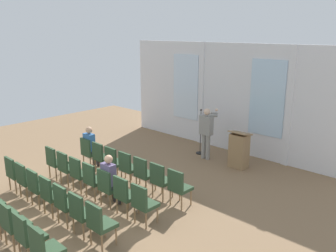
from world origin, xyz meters
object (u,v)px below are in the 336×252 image
chair_r0_c4 (143,172)px  chair_r1_c0 (55,161)px  mic_stand (200,144)px  chair_r1_c5 (125,193)px  chair_r1_c2 (79,172)px  chair_r2_c0 (15,172)px  chair_r0_c1 (101,156)px  chair_r2_c4 (65,202)px  chair_r0_c3 (128,166)px  chair_r0_c6 (179,186)px  chair_r2_c1 (26,178)px  chair_r3_c4 (12,222)px  audience_r1_c4 (111,177)px  chair_r2_c6 (99,222)px  chair_r2_c3 (51,193)px  chair_r2_c5 (81,211)px  chair_r2_c2 (38,185)px  audience_r0_c0 (91,145)px  chair_r0_c2 (114,161)px  chair_r0_c0 (89,151)px  chair_r0_c5 (160,178)px  lectern (239,150)px  chair_r3_c6 (44,247)px  chair_r1_c1 (66,166)px  chair_r3_c5 (27,234)px  chair_r1_c4 (108,185)px  speaker (206,130)px

chair_r0_c4 → chair_r1_c0: 2.68m
mic_stand → chair_r1_c5: 4.68m
chair_r1_c2 → chair_r2_c0: same height
chair_r0_c1 → chair_r2_c4: 2.91m
chair_r0_c3 → chair_r0_c6: bearing=0.0°
chair_r1_c0 → chair_r2_c0: size_ratio=1.00×
chair_r2_c1 → chair_r3_c4: size_ratio=1.00×
audience_r1_c4 → chair_r2_c4: size_ratio=1.36×
chair_r2_c1 → chair_r2_c6: same height
chair_r0_c3 → chair_r0_c6: 1.82m
chair_r1_c0 → chair_r2_c3: 2.15m
chair_r2_c4 → chair_r2_c5: (0.61, 0.00, 0.00)m
chair_r2_c4 → chair_r0_c3: bearing=104.9°
chair_r2_c2 → chair_r2_c4: size_ratio=1.00×
chair_r1_c5 → chair_r2_c0: bearing=-159.5°
chair_r1_c0 → chair_r0_c1: bearing=61.9°
chair_r2_c3 → chair_r2_c5: size_ratio=1.00×
audience_r0_c0 → chair_r2_c5: size_ratio=1.36×
chair_r0_c4 → chair_r3_c4: size_ratio=1.00×
chair_r0_c3 → chair_r1_c5: (1.21, -1.14, 0.00)m
chair_r0_c2 → chair_r0_c6: size_ratio=1.00×
audience_r1_c4 → chair_r0_c0: bearing=156.5°
chair_r3_c4 → chair_r0_c5: bearing=79.9°
chair_r1_c0 → lectern: bearing=52.4°
chair_r1_c5 → chair_r3_c6: (0.61, -2.27, 0.00)m
chair_r0_c1 → chair_r2_c3: 2.58m
chair_r2_c6 → chair_r1_c5: bearing=118.1°
chair_r2_c1 → chair_r2_c2: bearing=0.0°
chair_r1_c1 → chair_r2_c2: (0.61, -1.14, 0.00)m
mic_stand → audience_r0_c0: mic_stand is taller
chair_r0_c5 → chair_r2_c3: bearing=-118.1°
audience_r1_c4 → chair_r0_c3: bearing=119.9°
chair_r0_c5 → chair_r2_c2: size_ratio=1.00×
chair_r3_c5 → chair_r3_c6: (0.61, 0.00, 0.00)m
chair_r2_c3 → chair_r2_c5: (1.21, 0.00, 0.00)m
chair_r1_c1 → chair_r2_c2: bearing=-61.9°
lectern → chair_r0_c2: bearing=-123.5°
chair_r0_c0 → chair_r0_c2: bearing=0.0°
chair_r3_c4 → chair_r3_c5: same height
chair_r0_c6 → chair_r2_c2: bearing=-136.9°
chair_r0_c1 → chair_r2_c2: 2.35m
chair_r3_c4 → chair_r2_c6: bearing=43.1°
chair_r0_c6 → audience_r1_c4: (-1.21, -1.05, 0.18)m
chair_r1_c5 → chair_r3_c5: (0.00, -2.27, 0.00)m
chair_r2_c4 → chair_r1_c4: bearing=90.0°
chair_r2_c5 → chair_r3_c6: size_ratio=1.00×
speaker → chair_r3_c5: bearing=-81.8°
chair_r1_c5 → chair_r2_c3: 1.66m
chair_r1_c0 → chair_r1_c2: 1.21m
mic_stand → chair_r3_c5: size_ratio=1.65×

